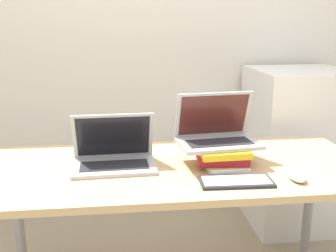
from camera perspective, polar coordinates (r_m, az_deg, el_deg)
wall_back at (r=2.73m, az=-1.87°, el=15.36°), size 8.00×0.05×2.70m
desk at (r=1.76m, az=1.40°, el=-7.95°), size 1.69×0.72×0.72m
laptop_left at (r=1.72m, az=-7.85°, el=-4.31°), size 0.36×0.25×0.23m
book_stack at (r=1.75m, az=7.57°, el=-4.00°), size 0.23×0.29×0.09m
laptop_on_books at (r=1.74m, az=7.07°, el=-1.08°), size 0.37×0.26×0.23m
wireless_keyboard at (r=1.57m, az=9.87°, el=-7.95°), size 0.29×0.13×0.01m
mouse at (r=1.65m, az=18.19°, el=-6.94°), size 0.06×0.11×0.03m
mini_fridge at (r=2.74m, az=18.05°, el=-3.05°), size 0.60×0.61×1.04m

